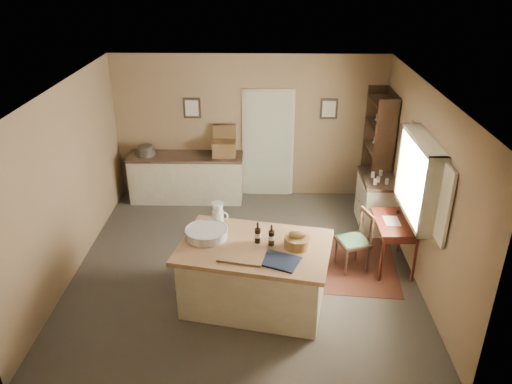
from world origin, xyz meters
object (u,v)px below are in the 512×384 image
at_px(work_island, 254,273).
at_px(desk_chair, 353,242).
at_px(sideboard, 187,176).
at_px(shelving_unit, 380,152).
at_px(writing_desk, 394,227).
at_px(right_cabinet, 376,201).

distance_m(work_island, desk_chair, 1.67).
relative_size(sideboard, shelving_unit, 0.98).
bearing_deg(writing_desk, right_cabinet, 90.01).
xyz_separation_m(desk_chair, shelving_unit, (0.75, 2.06, 0.62)).
xyz_separation_m(work_island, writing_desk, (2.03, 0.93, 0.19)).
xyz_separation_m(work_island, right_cabinet, (2.03, 2.20, -0.02)).
relative_size(writing_desk, right_cabinet, 0.90).
bearing_deg(writing_desk, work_island, -155.35).
height_order(right_cabinet, shelving_unit, shelving_unit).
xyz_separation_m(work_island, sideboard, (-1.34, 3.11, -0.00)).
bearing_deg(right_cabinet, writing_desk, -89.99).
xyz_separation_m(sideboard, right_cabinet, (3.38, -0.92, -0.02)).
relative_size(sideboard, desk_chair, 2.33).
xyz_separation_m(work_island, shelving_unit, (2.19, 2.91, 0.60)).
height_order(work_island, desk_chair, work_island).
height_order(sideboard, writing_desk, sideboard).
height_order(desk_chair, right_cabinet, right_cabinet).
height_order(work_island, right_cabinet, work_island).
height_order(sideboard, right_cabinet, sideboard).
relative_size(desk_chair, right_cabinet, 0.92).
relative_size(writing_desk, shelving_unit, 0.41).
relative_size(desk_chair, shelving_unit, 0.42).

